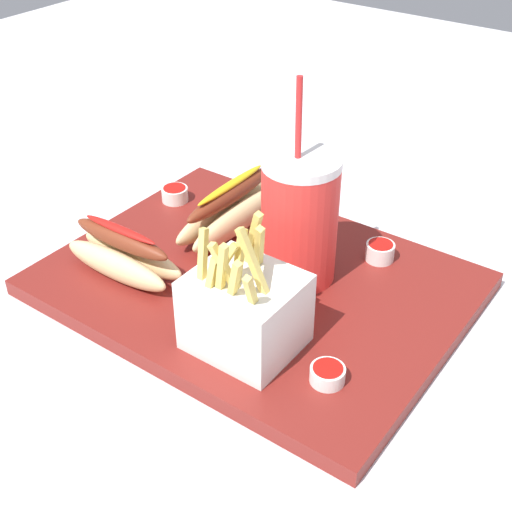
% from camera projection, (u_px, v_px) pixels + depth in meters
% --- Properties ---
extents(ground_plane, '(2.40, 2.40, 0.02)m').
position_uv_depth(ground_plane, '(256.00, 297.00, 0.84)').
color(ground_plane, silver).
extents(food_tray, '(0.47, 0.36, 0.02)m').
position_uv_depth(food_tray, '(256.00, 284.00, 0.83)').
color(food_tray, maroon).
rests_on(food_tray, ground_plane).
extents(soda_cup, '(0.09, 0.09, 0.24)m').
position_uv_depth(soda_cup, '(300.00, 219.00, 0.78)').
color(soda_cup, red).
rests_on(soda_cup, food_tray).
extents(fries_basket, '(0.11, 0.09, 0.15)m').
position_uv_depth(fries_basket, '(245.00, 310.00, 0.70)').
color(fries_basket, white).
rests_on(fries_basket, food_tray).
extents(hot_dog_1, '(0.15, 0.06, 0.06)m').
position_uv_depth(hot_dog_1, '(123.00, 255.00, 0.81)').
color(hot_dog_1, '#E5C689').
rests_on(hot_dog_1, food_tray).
extents(hot_dog_2, '(0.05, 0.19, 0.07)m').
position_uv_depth(hot_dog_2, '(231.00, 210.00, 0.90)').
color(hot_dog_2, '#E5C689').
rests_on(hot_dog_2, food_tray).
extents(ketchup_cup_1, '(0.03, 0.03, 0.02)m').
position_uv_depth(ketchup_cup_1, '(328.00, 374.00, 0.67)').
color(ketchup_cup_1, white).
rests_on(ketchup_cup_1, food_tray).
extents(ketchup_cup_2, '(0.03, 0.03, 0.02)m').
position_uv_depth(ketchup_cup_2, '(380.00, 251.00, 0.84)').
color(ketchup_cup_2, white).
rests_on(ketchup_cup_2, food_tray).
extents(ketchup_cup_3, '(0.04, 0.04, 0.02)m').
position_uv_depth(ketchup_cup_3, '(175.00, 193.00, 0.96)').
color(ketchup_cup_3, white).
rests_on(ketchup_cup_3, food_tray).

